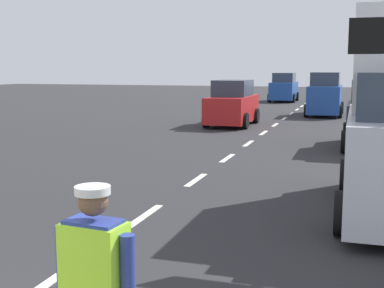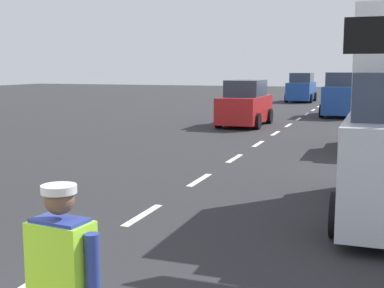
{
  "view_description": "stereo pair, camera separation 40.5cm",
  "coord_description": "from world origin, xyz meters",
  "px_view_note": "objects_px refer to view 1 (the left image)",
  "views": [
    {
      "loc": [
        3.36,
        -2.3,
        2.51
      ],
      "look_at": [
        0.48,
        6.88,
        1.1
      ],
      "focal_mm": 48.8,
      "sensor_mm": 36.0,
      "label": 1
    },
    {
      "loc": [
        3.74,
        -2.17,
        2.51
      ],
      "look_at": [
        0.48,
        6.88,
        1.1
      ],
      "focal_mm": 48.8,
      "sensor_mm": 36.0,
      "label": 2
    }
  ],
  "objects_px": {
    "road_worker": "(99,284)",
    "car_oncoming_third": "(284,88)",
    "car_oncoming_second": "(232,104)",
    "car_outgoing_far": "(325,95)",
    "car_parked_far": "(376,117)"
  },
  "relations": [
    {
      "from": "road_worker",
      "to": "car_oncoming_third",
      "type": "height_order",
      "value": "car_oncoming_third"
    },
    {
      "from": "car_oncoming_second",
      "to": "car_outgoing_far",
      "type": "relative_size",
      "value": 0.94
    },
    {
      "from": "road_worker",
      "to": "car_oncoming_second",
      "type": "relative_size",
      "value": 0.42
    },
    {
      "from": "road_worker",
      "to": "car_parked_far",
      "type": "bearing_deg",
      "value": 80.25
    },
    {
      "from": "road_worker",
      "to": "car_parked_far",
      "type": "relative_size",
      "value": 0.43
    },
    {
      "from": "car_oncoming_second",
      "to": "car_parked_far",
      "type": "bearing_deg",
      "value": -42.19
    },
    {
      "from": "car_outgoing_far",
      "to": "car_parked_far",
      "type": "xyz_separation_m",
      "value": [
        2.18,
        -11.4,
        -0.06
      ]
    },
    {
      "from": "road_worker",
      "to": "car_outgoing_far",
      "type": "distance_m",
      "value": 25.24
    },
    {
      "from": "car_oncoming_second",
      "to": "car_outgoing_far",
      "type": "xyz_separation_m",
      "value": [
        3.6,
        6.15,
        0.14
      ]
    },
    {
      "from": "car_parked_far",
      "to": "car_outgoing_far",
      "type": "bearing_deg",
      "value": 100.83
    },
    {
      "from": "car_oncoming_second",
      "to": "road_worker",
      "type": "bearing_deg",
      "value": -79.89
    },
    {
      "from": "car_outgoing_far",
      "to": "car_oncoming_third",
      "type": "xyz_separation_m",
      "value": [
        -3.62,
        11.06,
        -0.07
      ]
    },
    {
      "from": "road_worker",
      "to": "car_oncoming_second",
      "type": "xyz_separation_m",
      "value": [
        -3.4,
        19.09,
        -0.01
      ]
    },
    {
      "from": "road_worker",
      "to": "car_oncoming_second",
      "type": "bearing_deg",
      "value": 100.11
    },
    {
      "from": "car_oncoming_second",
      "to": "car_outgoing_far",
      "type": "bearing_deg",
      "value": 59.65
    }
  ]
}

